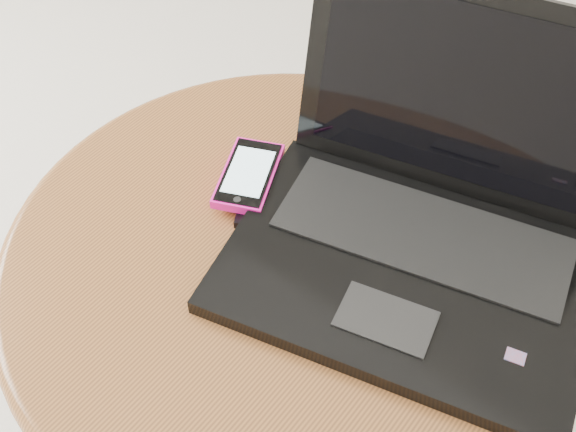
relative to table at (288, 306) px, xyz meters
The scene contains 4 objects.
table is the anchor object (origin of this frame).
laptop 0.21m from the table, 38.30° to the left, with size 0.43×0.39×0.24m.
phone_black 0.14m from the table, 142.32° to the left, with size 0.10×0.12×0.01m.
phone_pink 0.16m from the table, 152.68° to the left, with size 0.10×0.12×0.01m.
Camera 1 is at (0.37, -0.40, 1.11)m, focal length 46.19 mm.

